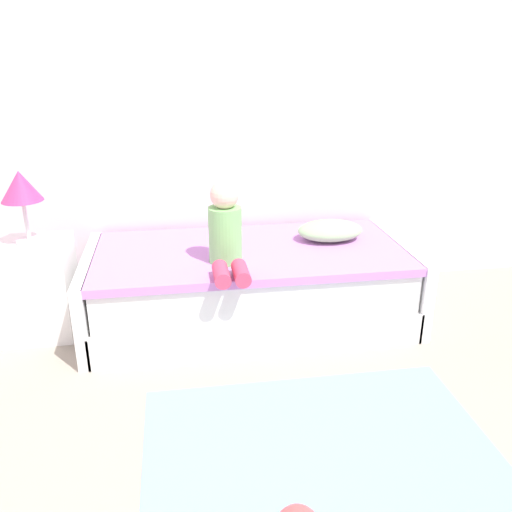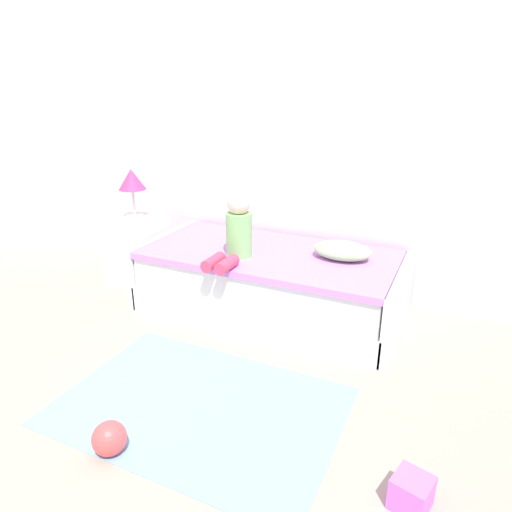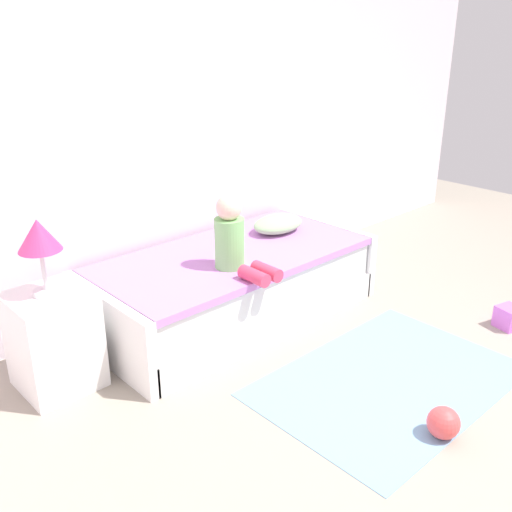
{
  "view_description": "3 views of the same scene",
  "coord_description": "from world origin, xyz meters",
  "px_view_note": "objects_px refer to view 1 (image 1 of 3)",
  "views": [
    {
      "loc": [
        -0.56,
        -1.18,
        1.71
      ],
      "look_at": [
        -0.1,
        1.75,
        0.55
      ],
      "focal_mm": 37.31,
      "sensor_mm": 36.0,
      "label": 1
    },
    {
      "loc": [
        1.24,
        -1.12,
        1.74
      ],
      "look_at": [
        -0.1,
        1.75,
        0.55
      ],
      "focal_mm": 31.99,
      "sensor_mm": 36.0,
      "label": 2
    },
    {
      "loc": [
        -2.62,
        -0.96,
        2.05
      ],
      "look_at": [
        -0.1,
        1.75,
        0.55
      ],
      "focal_mm": 40.97,
      "sensor_mm": 36.0,
      "label": 3
    }
  ],
  "objects_px": {
    "bed": "(250,285)",
    "table_lamp": "(21,190)",
    "child_figure": "(226,232)",
    "pillow": "(330,230)",
    "nightstand": "(37,288)"
  },
  "relations": [
    {
      "from": "pillow",
      "to": "child_figure",
      "type": "bearing_deg",
      "value": -155.92
    },
    {
      "from": "bed",
      "to": "table_lamp",
      "type": "distance_m",
      "value": 1.52
    },
    {
      "from": "nightstand",
      "to": "child_figure",
      "type": "xyz_separation_m",
      "value": [
        1.17,
        -0.27,
        0.4
      ]
    },
    {
      "from": "table_lamp",
      "to": "child_figure",
      "type": "bearing_deg",
      "value": -12.91
    },
    {
      "from": "nightstand",
      "to": "table_lamp",
      "type": "xyz_separation_m",
      "value": [
        0.0,
        0.0,
        0.64
      ]
    },
    {
      "from": "child_figure",
      "to": "pillow",
      "type": "xyz_separation_m",
      "value": [
        0.73,
        0.33,
        -0.14
      ]
    },
    {
      "from": "nightstand",
      "to": "table_lamp",
      "type": "distance_m",
      "value": 0.64
    },
    {
      "from": "nightstand",
      "to": "pillow",
      "type": "relative_size",
      "value": 1.36
    },
    {
      "from": "nightstand",
      "to": "pillow",
      "type": "bearing_deg",
      "value": 1.78
    },
    {
      "from": "table_lamp",
      "to": "child_figure",
      "type": "xyz_separation_m",
      "value": [
        1.17,
        -0.27,
        -0.23
      ]
    },
    {
      "from": "nightstand",
      "to": "pillow",
      "type": "distance_m",
      "value": 1.93
    },
    {
      "from": "bed",
      "to": "nightstand",
      "type": "relative_size",
      "value": 3.52
    },
    {
      "from": "child_figure",
      "to": "nightstand",
      "type": "bearing_deg",
      "value": 167.09
    },
    {
      "from": "bed",
      "to": "table_lamp",
      "type": "xyz_separation_m",
      "value": [
        -1.35,
        0.04,
        0.69
      ]
    },
    {
      "from": "bed",
      "to": "nightstand",
      "type": "xyz_separation_m",
      "value": [
        -1.35,
        0.04,
        0.05
      ]
    }
  ]
}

